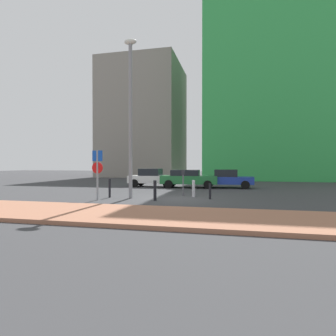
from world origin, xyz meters
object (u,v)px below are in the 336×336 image
(traffic_bollard_far, at_px, (110,188))
(traffic_bollard_edge, at_px, (210,191))
(traffic_bollard_mid, at_px, (194,189))
(traffic_bollard_near, at_px, (155,191))
(parked_car_blue, at_px, (227,179))
(parking_meter, at_px, (183,179))
(parked_car_green, at_px, (188,178))
(parked_car_white, at_px, (153,178))
(parking_sign_post, at_px, (97,169))
(street_lamp, at_px, (130,107))

(traffic_bollard_far, height_order, traffic_bollard_edge, traffic_bollard_far)
(traffic_bollard_mid, bearing_deg, traffic_bollard_near, -128.98)
(parked_car_blue, distance_m, parking_meter, 6.74)
(parked_car_green, xyz_separation_m, traffic_bollard_edge, (2.29, -7.08, -0.32))
(parked_car_blue, bearing_deg, parking_meter, -110.49)
(parking_meter, relative_size, traffic_bollard_far, 1.46)
(parked_car_white, xyz_separation_m, parked_car_green, (3.04, -0.26, -0.00))
(parked_car_blue, bearing_deg, parked_car_white, -178.94)
(parking_sign_post, distance_m, parking_meter, 4.97)
(parked_car_white, relative_size, street_lamp, 0.46)
(parked_car_green, relative_size, parking_meter, 2.96)
(parked_car_white, height_order, traffic_bollard_near, parked_car_white)
(traffic_bollard_mid, distance_m, traffic_bollard_edge, 1.30)
(street_lamp, xyz_separation_m, traffic_bollard_edge, (4.30, 0.54, -4.58))
(parked_car_green, bearing_deg, traffic_bollard_near, -92.79)
(street_lamp, bearing_deg, traffic_bollard_far, 178.80)
(traffic_bollard_near, xyz_separation_m, traffic_bollard_far, (-2.86, 0.76, 0.00))
(parking_meter, relative_size, street_lamp, 0.18)
(parking_sign_post, height_order, street_lamp, street_lamp)
(parked_car_blue, relative_size, parking_sign_post, 1.56)
(street_lamp, bearing_deg, traffic_bollard_mid, 22.55)
(parked_car_green, xyz_separation_m, traffic_bollard_near, (-0.41, -8.35, -0.23))
(traffic_bollard_far, bearing_deg, street_lamp, -1.20)
(parking_meter, height_order, traffic_bollard_far, parking_meter)
(parking_meter, bearing_deg, parked_car_white, 120.65)
(parked_car_white, xyz_separation_m, traffic_bollard_edge, (5.33, -7.34, -0.33))
(parked_car_green, relative_size, street_lamp, 0.52)
(parked_car_blue, distance_m, traffic_bollard_far, 10.13)
(traffic_bollard_edge, bearing_deg, traffic_bollard_near, -154.80)
(parking_sign_post, height_order, traffic_bollard_near, parking_sign_post)
(parked_car_white, height_order, parking_meter, parking_meter)
(parked_car_blue, xyz_separation_m, parking_sign_post, (-6.41, -9.11, 0.90))
(parked_car_white, relative_size, traffic_bollard_far, 3.84)
(parking_sign_post, xyz_separation_m, traffic_bollard_mid, (4.71, 2.49, -1.16))
(traffic_bollard_near, bearing_deg, parking_sign_post, -172.64)
(traffic_bollard_mid, relative_size, traffic_bollard_far, 0.91)
(street_lamp, bearing_deg, parking_meter, 32.46)
(parked_car_blue, height_order, parking_sign_post, parking_sign_post)
(parked_car_white, bearing_deg, parked_car_green, -4.80)
(parking_meter, bearing_deg, street_lamp, -147.54)
(parking_meter, height_order, traffic_bollard_mid, parking_meter)
(parking_sign_post, xyz_separation_m, traffic_bollard_near, (3.01, 0.39, -1.11))
(traffic_bollard_mid, bearing_deg, parked_car_white, 123.67)
(street_lamp, bearing_deg, parked_car_white, 97.48)
(parked_car_blue, distance_m, traffic_bollard_mid, 6.84)
(traffic_bollard_edge, bearing_deg, parked_car_white, 126.02)
(traffic_bollard_mid, xyz_separation_m, traffic_bollard_far, (-4.56, -1.34, 0.05))
(parking_sign_post, relative_size, parking_meter, 1.71)
(parking_meter, bearing_deg, parking_sign_post, -145.38)
(parked_car_white, xyz_separation_m, traffic_bollard_near, (2.63, -8.61, -0.23))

